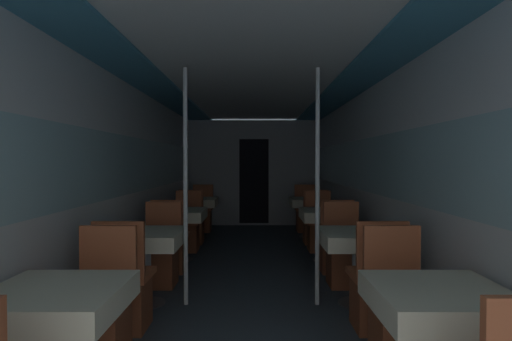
{
  "coord_description": "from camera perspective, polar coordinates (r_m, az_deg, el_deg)",
  "views": [
    {
      "loc": [
        0.04,
        -1.21,
        1.39
      ],
      "look_at": [
        0.05,
        3.11,
        1.3
      ],
      "focal_mm": 28.0,
      "sensor_mm": 36.0,
      "label": 1
    }
  ],
  "objects": [
    {
      "name": "ceiling_panel",
      "position": [
        4.96,
        -0.56,
        12.3
      ],
      "size": [
        2.93,
        10.1,
        0.07
      ],
      "color": "silver",
      "rests_on": "wall_left"
    },
    {
      "name": "dining_table_left_0",
      "position": [
        2.51,
        -26.71,
        -17.03
      ],
      "size": [
        0.7,
        0.7,
        0.72
      ],
      "color": "#4C4C51",
      "rests_on": "ground_plane"
    },
    {
      "name": "chair_left_far_0",
      "position": [
        3.13,
        -21.43,
        -19.31
      ],
      "size": [
        0.41,
        0.41,
        0.93
      ],
      "rotation": [
        0.0,
        0.0,
        3.14
      ],
      "color": "brown",
      "rests_on": "ground_plane"
    },
    {
      "name": "chair_left_near_1",
      "position": [
        3.61,
        -18.19,
        -16.48
      ],
      "size": [
        0.41,
        0.41,
        0.93
      ],
      "color": "brown",
      "rests_on": "ground_plane"
    },
    {
      "name": "support_pole_left_1",
      "position": [
        3.93,
        -10.08,
        -2.3
      ],
      "size": [
        0.04,
        0.04,
        2.3
      ],
      "color": "silver",
      "rests_on": "ground_plane"
    },
    {
      "name": "dining_table_left_3",
      "position": [
        7.45,
        -8.38,
        -4.77
      ],
      "size": [
        0.7,
        0.7,
        0.72
      ],
      "color": "#4C4C51",
      "rests_on": "ground_plane"
    },
    {
      "name": "support_pole_right_1",
      "position": [
        3.92,
        8.73,
        -2.31
      ],
      "size": [
        0.04,
        0.04,
        2.3
      ],
      "color": "silver",
      "rests_on": "ground_plane"
    },
    {
      "name": "chair_left_near_3",
      "position": [
        6.91,
        -9.1,
        -7.87
      ],
      "size": [
        0.41,
        0.41,
        0.93
      ],
      "color": "brown",
      "rests_on": "ground_plane"
    },
    {
      "name": "chair_left_near_2",
      "position": [
        5.23,
        -12.15,
        -10.85
      ],
      "size": [
        0.41,
        0.41,
        0.93
      ],
      "color": "brown",
      "rests_on": "ground_plane"
    },
    {
      "name": "dining_table_right_3",
      "position": [
        7.44,
        7.63,
        -4.78
      ],
      "size": [
        0.7,
        0.7,
        0.72
      ],
      "color": "#4C4C51",
      "rests_on": "ground_plane"
    },
    {
      "name": "dining_table_left_2",
      "position": [
        5.75,
        -10.91,
        -6.57
      ],
      "size": [
        0.7,
        0.7,
        0.72
      ],
      "color": "#4C4C51",
      "rests_on": "ground_plane"
    },
    {
      "name": "chair_right_far_2",
      "position": [
        6.37,
        9.0,
        -8.65
      ],
      "size": [
        0.41,
        0.41,
        0.93
      ],
      "rotation": [
        0.0,
        0.0,
        3.14
      ],
      "color": "brown",
      "rests_on": "ground_plane"
    },
    {
      "name": "dining_table_right_1",
      "position": [
        4.06,
        14.27,
        -9.87
      ],
      "size": [
        0.7,
        0.7,
        0.72
      ],
      "color": "#4C4C51",
      "rests_on": "ground_plane"
    },
    {
      "name": "chair_right_near_3",
      "position": [
        6.89,
        8.3,
        -7.89
      ],
      "size": [
        0.41,
        0.41,
        0.93
      ],
      "color": "brown",
      "rests_on": "ground_plane"
    },
    {
      "name": "chair_left_far_3",
      "position": [
        8.08,
        -7.75,
        -6.53
      ],
      "size": [
        0.41,
        0.41,
        0.93
      ],
      "rotation": [
        0.0,
        0.0,
        3.14
      ],
      "color": "brown",
      "rests_on": "ground_plane"
    },
    {
      "name": "dining_table_right_0",
      "position": [
        2.47,
        24.73,
        -17.29
      ],
      "size": [
        0.7,
        0.7,
        0.72
      ],
      "color": "#4C4C51",
      "rests_on": "ground_plane"
    },
    {
      "name": "chair_right_far_3",
      "position": [
        8.07,
        7.05,
        -6.54
      ],
      "size": [
        0.41,
        0.41,
        0.93
      ],
      "rotation": [
        0.0,
        0.0,
        3.14
      ],
      "color": "brown",
      "rests_on": "ground_plane"
    },
    {
      "name": "chair_right_far_1",
      "position": [
        4.7,
        12.4,
        -12.24
      ],
      "size": [
        0.41,
        0.41,
        0.93
      ],
      "rotation": [
        0.0,
        0.0,
        3.14
      ],
      "color": "brown",
      "rests_on": "ground_plane"
    },
    {
      "name": "chair_right_far_0",
      "position": [
        3.1,
        19.74,
        -19.5
      ],
      "size": [
        0.41,
        0.41,
        0.93
      ],
      "rotation": [
        0.0,
        0.0,
        3.14
      ],
      "color": "brown",
      "rests_on": "ground_plane"
    },
    {
      "name": "chair_left_far_1",
      "position": [
        4.72,
        -13.55,
        -12.19
      ],
      "size": [
        0.41,
        0.41,
        0.93
      ],
      "rotation": [
        0.0,
        0.0,
        3.14
      ],
      "color": "brown",
      "rests_on": "ground_plane"
    },
    {
      "name": "dining_table_left_1",
      "position": [
        4.09,
        -15.56,
        -9.82
      ],
      "size": [
        0.7,
        0.7,
        0.72
      ],
      "color": "#4C4C51",
      "rests_on": "ground_plane"
    },
    {
      "name": "chair_left_far_2",
      "position": [
        6.39,
        -9.87,
        -8.63
      ],
      "size": [
        0.41,
        0.41,
        0.93
      ],
      "rotation": [
        0.0,
        0.0,
        3.14
      ],
      "color": "brown",
      "rests_on": "ground_plane"
    },
    {
      "name": "chair_right_near_2",
      "position": [
        5.21,
        11.11,
        -10.89
      ],
      "size": [
        0.41,
        0.41,
        0.93
      ],
      "color": "brown",
      "rests_on": "ground_plane"
    },
    {
      "name": "chair_right_near_1",
      "position": [
        3.58,
        16.72,
        -16.6
      ],
      "size": [
        0.41,
        0.41,
        0.93
      ],
      "color": "brown",
      "rests_on": "ground_plane"
    },
    {
      "name": "dining_table_right_2",
      "position": [
        5.74,
        9.96,
        -6.59
      ],
      "size": [
        0.7,
        0.7,
        0.72
      ],
      "color": "#4C4C51",
      "rests_on": "ground_plane"
    },
    {
      "name": "bulkhead_far",
      "position": [
        8.76,
        -0.33,
        -0.35
      ],
      "size": [
        2.87,
        0.09,
        2.3
      ],
      "color": "gray",
      "rests_on": "ground_plane"
    },
    {
      "name": "wall_right",
      "position": [
        5.07,
        16.22,
        -1.21
      ],
      "size": [
        0.05,
        10.1,
        2.3
      ],
      "color": "silver",
      "rests_on": "ground_plane"
    },
    {
      "name": "wall_left",
      "position": [
        5.1,
        -17.25,
        -1.21
      ],
      "size": [
        0.05,
        10.1,
        2.3
      ],
      "color": "silver",
      "rests_on": "ground_plane"
    }
  ]
}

